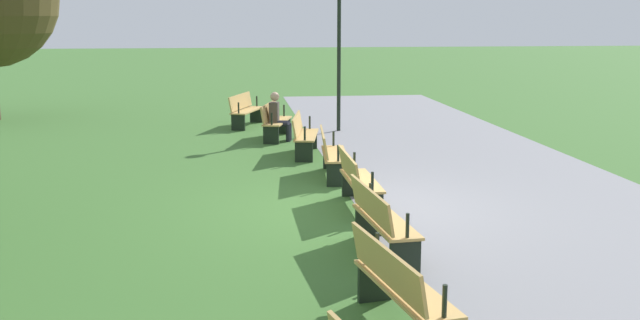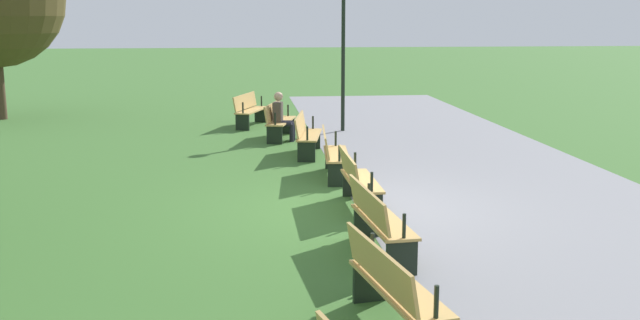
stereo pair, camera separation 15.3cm
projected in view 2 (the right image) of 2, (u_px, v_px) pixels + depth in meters
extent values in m
plane|color=#3D6B2D|center=(361.00, 208.00, 11.43)|extent=(120.00, 120.00, 0.00)
cube|color=gray|center=(520.00, 203.00, 11.71)|extent=(32.51, 5.39, 0.01)
cube|color=tan|center=(252.00, 110.00, 19.87)|extent=(1.73, 0.99, 0.04)
cube|color=tan|center=(245.00, 101.00, 19.87)|extent=(1.62, 0.68, 0.40)
cube|color=black|center=(261.00, 115.00, 20.66)|extent=(0.18, 0.37, 0.43)
cylinder|color=black|center=(261.00, 101.00, 20.58)|extent=(0.06, 0.06, 0.30)
cube|color=black|center=(242.00, 122.00, 19.17)|extent=(0.18, 0.37, 0.43)
cylinder|color=black|center=(243.00, 108.00, 19.09)|extent=(0.06, 0.06, 0.30)
cube|color=tan|center=(281.00, 121.00, 17.83)|extent=(1.74, 0.86, 0.04)
cube|color=tan|center=(273.00, 111.00, 17.81)|extent=(1.65, 0.54, 0.40)
cube|color=black|center=(287.00, 126.00, 18.63)|extent=(0.16, 0.38, 0.43)
cylinder|color=black|center=(288.00, 111.00, 18.55)|extent=(0.05, 0.05, 0.30)
cube|color=black|center=(274.00, 135.00, 17.12)|extent=(0.16, 0.38, 0.43)
cylinder|color=black|center=(275.00, 119.00, 17.04)|extent=(0.05, 0.05, 0.30)
cube|color=tan|center=(309.00, 135.00, 15.72)|extent=(1.73, 0.73, 0.04)
cube|color=tan|center=(300.00, 124.00, 15.68)|extent=(1.68, 0.40, 0.40)
cube|color=black|center=(312.00, 139.00, 16.53)|extent=(0.12, 0.38, 0.43)
cylinder|color=black|center=(313.00, 123.00, 16.45)|extent=(0.05, 0.05, 0.30)
cube|color=black|center=(306.00, 152.00, 15.00)|extent=(0.12, 0.38, 0.43)
cylinder|color=black|center=(307.00, 133.00, 14.92)|extent=(0.05, 0.05, 0.30)
cube|color=tan|center=(336.00, 154.00, 13.55)|extent=(1.72, 0.59, 0.04)
cube|color=tan|center=(326.00, 141.00, 13.50)|extent=(1.69, 0.25, 0.40)
cube|color=black|center=(335.00, 158.00, 14.36)|extent=(0.09, 0.38, 0.43)
cylinder|color=black|center=(336.00, 139.00, 14.28)|extent=(0.05, 0.05, 0.30)
cube|color=black|center=(338.00, 175.00, 12.83)|extent=(0.09, 0.38, 0.43)
cylinder|color=black|center=(339.00, 153.00, 12.75)|extent=(0.05, 0.05, 0.30)
cube|color=tan|center=(361.00, 181.00, 11.34)|extent=(1.68, 0.44, 0.04)
cube|color=tan|center=(349.00, 166.00, 11.27)|extent=(1.68, 0.10, 0.40)
cube|color=black|center=(354.00, 184.00, 12.15)|extent=(0.06, 0.37, 0.43)
cylinder|color=black|center=(355.00, 161.00, 12.07)|extent=(0.04, 0.04, 0.30)
cube|color=black|center=(370.00, 208.00, 10.62)|extent=(0.06, 0.37, 0.43)
cylinder|color=black|center=(372.00, 182.00, 10.55)|extent=(0.04, 0.04, 0.30)
cube|color=tan|center=(383.00, 221.00, 9.11)|extent=(1.72, 0.59, 0.04)
cube|color=tan|center=(368.00, 204.00, 9.03)|extent=(1.69, 0.25, 0.40)
cube|color=black|center=(367.00, 222.00, 9.91)|extent=(0.09, 0.38, 0.43)
cylinder|color=black|center=(369.00, 194.00, 9.84)|extent=(0.05, 0.05, 0.30)
cube|color=black|center=(402.00, 259.00, 8.41)|extent=(0.09, 0.38, 0.43)
cylinder|color=black|center=(404.00, 226.00, 8.33)|extent=(0.05, 0.05, 0.30)
cube|color=tan|center=(399.00, 288.00, 6.88)|extent=(1.73, 0.73, 0.04)
cube|color=tan|center=(380.00, 266.00, 6.78)|extent=(1.68, 0.40, 0.40)
cube|color=black|center=(370.00, 282.00, 7.66)|extent=(0.12, 0.38, 0.43)
cylinder|color=black|center=(372.00, 247.00, 7.59)|extent=(0.05, 0.05, 0.30)
cylinder|color=black|center=(436.00, 302.00, 6.12)|extent=(0.05, 0.05, 0.30)
cube|color=#4C4238|center=(278.00, 112.00, 17.51)|extent=(0.36, 0.28, 0.50)
sphere|color=tan|center=(278.00, 97.00, 17.43)|extent=(0.22, 0.22, 0.22)
cylinder|color=#23232D|center=(286.00, 123.00, 17.62)|extent=(0.22, 0.38, 0.13)
cylinder|color=#23232D|center=(293.00, 132.00, 17.64)|extent=(0.13, 0.13, 0.43)
cylinder|color=#23232D|center=(284.00, 124.00, 17.45)|extent=(0.22, 0.38, 0.13)
cylinder|color=#23232D|center=(292.00, 133.00, 17.46)|extent=(0.13, 0.13, 0.43)
cylinder|color=#4C3828|center=(0.00, 82.00, 21.10)|extent=(0.26, 0.26, 2.23)
cylinder|color=black|center=(343.00, 63.00, 18.80)|extent=(0.10, 0.10, 3.62)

